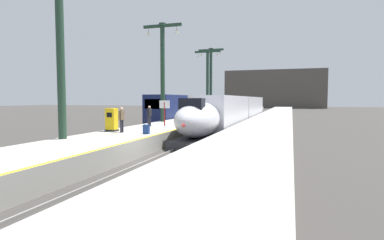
% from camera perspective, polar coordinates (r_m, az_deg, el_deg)
% --- Properties ---
extents(ground_plane, '(260.00, 260.00, 0.00)m').
position_cam_1_polar(ground_plane, '(16.22, -5.62, -7.82)').
color(ground_plane, '#33302D').
extents(platform_left, '(4.80, 110.00, 1.05)m').
position_cam_1_polar(platform_left, '(40.76, 3.04, -0.03)').
color(platform_left, gray).
rests_on(platform_left, ground).
extents(platform_right, '(4.80, 110.00, 1.05)m').
position_cam_1_polar(platform_right, '(39.48, 14.48, -0.28)').
color(platform_right, gray).
rests_on(platform_right, ground).
extents(platform_left_safety_stripe, '(0.20, 107.80, 0.01)m').
position_cam_1_polar(platform_left_safety_stripe, '(40.20, 6.19, 0.65)').
color(platform_left_safety_stripe, yellow).
rests_on(platform_left_safety_stripe, platform_left).
extents(rail_main_left, '(0.08, 110.00, 0.12)m').
position_cam_1_polar(rail_main_left, '(42.78, 8.26, -0.51)').
color(rail_main_left, slate).
rests_on(rail_main_left, ground).
extents(rail_main_right, '(0.08, 110.00, 0.12)m').
position_cam_1_polar(rail_main_right, '(42.56, 10.26, -0.55)').
color(rail_main_right, slate).
rests_on(rail_main_right, ground).
extents(rail_secondary_left, '(0.08, 110.00, 0.12)m').
position_cam_1_polar(rail_secondary_left, '(44.84, -1.99, -0.27)').
color(rail_secondary_left, slate).
rests_on(rail_secondary_left, ground).
extents(rail_secondary_right, '(0.08, 110.00, 0.12)m').
position_cam_1_polar(rail_secondary_right, '(44.35, -0.17, -0.32)').
color(rail_secondary_right, slate).
rests_on(rail_secondary_right, ground).
extents(highspeed_train_main, '(2.92, 37.86, 3.60)m').
position_cam_1_polar(highspeed_train_main, '(36.91, 7.96, 1.71)').
color(highspeed_train_main, silver).
rests_on(highspeed_train_main, ground).
extents(regional_train_adjacent, '(2.85, 36.60, 3.80)m').
position_cam_1_polar(regional_train_adjacent, '(51.41, 1.54, 2.56)').
color(regional_train_adjacent, '#141E4C').
rests_on(regional_train_adjacent, ground).
extents(station_column_near, '(4.00, 0.68, 10.14)m').
position_cam_1_polar(station_column_near, '(19.18, -23.14, 14.98)').
color(station_column_near, '#1E3828').
rests_on(station_column_near, platform_left).
extents(station_column_mid, '(4.00, 0.68, 9.67)m').
position_cam_1_polar(station_column_mid, '(31.24, -5.43, 10.36)').
color(station_column_mid, '#1E3828').
rests_on(station_column_mid, platform_left).
extents(station_column_far, '(4.00, 0.68, 9.65)m').
position_cam_1_polar(station_column_far, '(47.43, 2.88, 8.13)').
color(station_column_far, '#1E3828').
rests_on(station_column_far, platform_left).
extents(station_column_distant, '(4.00, 0.68, 10.19)m').
position_cam_1_polar(station_column_distant, '(49.38, 3.49, 8.28)').
color(station_column_distant, '#1E3828').
rests_on(station_column_distant, platform_left).
extents(passenger_near_edge, '(0.27, 0.57, 1.69)m').
position_cam_1_polar(passenger_near_edge, '(21.19, -12.82, 0.41)').
color(passenger_near_edge, '#23232D').
rests_on(passenger_near_edge, platform_left).
extents(passenger_mid_platform, '(0.53, 0.35, 1.69)m').
position_cam_1_polar(passenger_mid_platform, '(34.90, 2.57, 1.81)').
color(passenger_mid_platform, '#23232D').
rests_on(passenger_mid_platform, platform_left).
extents(passenger_far_waiting, '(0.33, 0.55, 1.69)m').
position_cam_1_polar(passenger_far_waiting, '(25.60, -7.83, 1.04)').
color(passenger_far_waiting, '#23232D').
rests_on(passenger_far_waiting, platform_left).
extents(rolling_suitcase, '(0.40, 0.22, 0.98)m').
position_cam_1_polar(rolling_suitcase, '(20.07, -8.41, -1.69)').
color(rolling_suitcase, navy).
rests_on(rolling_suitcase, platform_left).
extents(ticket_machine_yellow, '(0.76, 0.62, 1.60)m').
position_cam_1_polar(ticket_machine_yellow, '(22.22, -14.56, -0.11)').
color(ticket_machine_yellow, yellow).
rests_on(ticket_machine_yellow, platform_left).
extents(departure_info_board, '(0.90, 0.10, 2.12)m').
position_cam_1_polar(departure_info_board, '(25.88, -5.08, 2.24)').
color(departure_info_board, maroon).
rests_on(departure_info_board, platform_left).
extents(terminus_back_wall, '(36.00, 2.00, 14.00)m').
position_cam_1_polar(terminus_back_wall, '(116.80, 14.81, 5.54)').
color(terminus_back_wall, '#4C4742').
rests_on(terminus_back_wall, ground).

